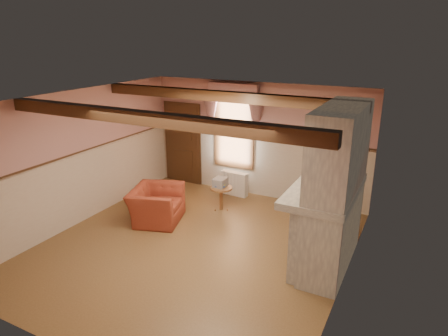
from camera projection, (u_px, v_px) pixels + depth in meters
The scene contains 26 objects.
floor at pixel (194, 247), 7.61m from camera, with size 5.50×6.00×0.01m, color brown.
ceiling at pixel (190, 100), 6.71m from camera, with size 5.50×6.00×0.01m, color silver.
wall_back at pixel (257, 140), 9.69m from camera, with size 5.50×0.02×2.80m, color tan.
wall_front at pixel (57, 256), 4.63m from camera, with size 5.50×0.02×2.80m, color tan.
wall_left at pixel (80, 157), 8.35m from camera, with size 0.02×6.00×2.80m, color tan.
wall_right at pixel (349, 207), 5.97m from camera, with size 0.02×6.00×2.80m, color tan.
wainscot at pixel (193, 211), 7.37m from camera, with size 5.50×6.00×1.50m, color #C3B49D, non-canonical shape.
chair_rail at pixel (192, 173), 7.13m from camera, with size 5.50×6.00×0.08m, color black, non-canonical shape.
firebox at pixel (307, 235), 7.10m from camera, with size 0.20×0.95×0.90m, color black.
armchair at pixel (156, 205), 8.57m from camera, with size 1.14×0.99×0.74m, color maroon.
side_table at pixel (221, 198), 9.14m from camera, with size 0.51×0.51×0.55m, color brown.
book_stack at pixel (220, 182), 9.07m from camera, with size 0.26×0.32×0.20m, color #B7AD8C.
radiator at pixel (234, 183), 9.98m from camera, with size 0.70×0.18×0.60m, color silver.
bowl at pixel (325, 186), 6.62m from camera, with size 0.34×0.34×0.08m, color brown.
mantel_clock at pixel (334, 170), 7.20m from camera, with size 0.14×0.24×0.20m, color black.
oil_lamp at pixel (333, 170), 7.07m from camera, with size 0.11×0.11×0.28m, color #BA7F34.
candle_red at pixel (314, 197), 6.04m from camera, with size 0.06×0.06×0.16m, color #A61B14.
jar_yellow at pixel (318, 193), 6.27m from camera, with size 0.06×0.06×0.12m, color gold.
fireplace at pixel (336, 190), 6.62m from camera, with size 0.85×2.00×2.80m, color gray.
mantel at pixel (325, 190), 6.71m from camera, with size 1.05×2.05×0.12m, color gray.
overmantel_mirror at pixel (317, 154), 6.59m from camera, with size 0.06×1.44×1.04m, color silver.
door at pixel (183, 144), 10.66m from camera, with size 1.10×0.10×2.10m, color black.
window at pixel (234, 128), 9.84m from camera, with size 1.06×0.08×2.02m, color white.
window_drapes at pixel (233, 104), 9.58m from camera, with size 1.30×0.14×1.40m, color gray.
ceiling_beam_front at pixel (146, 118), 5.73m from camera, with size 5.50×0.18×0.20m, color black.
ceiling_beam_back at pixel (223, 96), 7.76m from camera, with size 5.50×0.18×0.20m, color black.
Camera 1 is at (3.58, -5.73, 3.85)m, focal length 32.00 mm.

